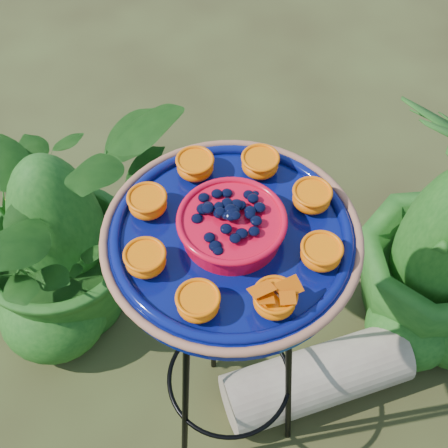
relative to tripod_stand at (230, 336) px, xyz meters
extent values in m
torus|color=black|center=(0.00, 0.00, 0.35)|extent=(0.31, 0.31, 0.02)
torus|color=black|center=(0.00, 0.00, -0.24)|extent=(0.39, 0.39, 0.01)
cylinder|color=black|center=(-0.03, 0.15, -0.10)|extent=(0.03, 0.09, 0.92)
cylinder|color=black|center=(-0.12, -0.10, -0.10)|extent=(0.08, 0.07, 0.92)
cylinder|color=black|center=(0.14, -0.05, -0.10)|extent=(0.09, 0.05, 0.92)
cylinder|color=#070F59|center=(0.00, 0.00, 0.39)|extent=(0.54, 0.54, 0.04)
torus|color=#A5634A|center=(0.00, 0.00, 0.41)|extent=(0.49, 0.49, 0.02)
torus|color=#070F59|center=(0.00, 0.00, 0.41)|extent=(0.45, 0.45, 0.02)
cylinder|color=red|center=(0.00, 0.00, 0.43)|extent=(0.21, 0.21, 0.05)
torus|color=red|center=(0.00, 0.00, 0.45)|extent=(0.20, 0.20, 0.01)
ellipsoid|color=black|center=(0.00, 0.00, 0.46)|extent=(0.16, 0.16, 0.03)
ellipsoid|color=#EF6002|center=(0.16, 0.06, 0.43)|extent=(0.07, 0.07, 0.04)
cylinder|color=orange|center=(0.16, 0.06, 0.45)|extent=(0.07, 0.07, 0.01)
ellipsoid|color=#EF6002|center=(0.07, 0.15, 0.43)|extent=(0.07, 0.07, 0.04)
cylinder|color=orange|center=(0.07, 0.15, 0.45)|extent=(0.07, 0.07, 0.01)
ellipsoid|color=#EF6002|center=(-0.06, 0.16, 0.43)|extent=(0.07, 0.07, 0.04)
cylinder|color=orange|center=(-0.06, 0.16, 0.45)|extent=(0.07, 0.07, 0.01)
ellipsoid|color=#EF6002|center=(-0.15, 0.07, 0.43)|extent=(0.07, 0.07, 0.04)
cylinder|color=orange|center=(-0.15, 0.07, 0.45)|extent=(0.07, 0.07, 0.01)
ellipsoid|color=#EF6002|center=(-0.16, -0.06, 0.43)|extent=(0.07, 0.07, 0.04)
cylinder|color=orange|center=(-0.16, -0.06, 0.45)|extent=(0.07, 0.07, 0.01)
ellipsoid|color=#EF6002|center=(-0.07, -0.15, 0.43)|extent=(0.07, 0.07, 0.04)
cylinder|color=orange|center=(-0.07, -0.15, 0.45)|extent=(0.07, 0.07, 0.01)
ellipsoid|color=#EF6002|center=(0.06, -0.16, 0.43)|extent=(0.07, 0.07, 0.04)
cylinder|color=orange|center=(0.06, -0.16, 0.45)|extent=(0.07, 0.07, 0.01)
ellipsoid|color=#EF6002|center=(0.15, -0.07, 0.43)|extent=(0.07, 0.07, 0.04)
cylinder|color=orange|center=(0.15, -0.07, 0.45)|extent=(0.07, 0.07, 0.01)
cylinder|color=black|center=(0.06, -0.16, 0.46)|extent=(0.02, 0.03, 0.00)
cube|color=orange|center=(0.03, -0.15, 0.46)|extent=(0.05, 0.04, 0.01)
cube|color=orange|center=(0.08, -0.15, 0.46)|extent=(0.05, 0.04, 0.01)
cylinder|color=tan|center=(0.28, 0.07, -0.47)|extent=(0.60, 0.32, 0.19)
imported|color=#174813|center=(-0.48, 0.51, -0.14)|extent=(0.99, 0.99, 0.84)
camera|label=1|loc=(-0.07, -0.68, 1.34)|focal=50.00mm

